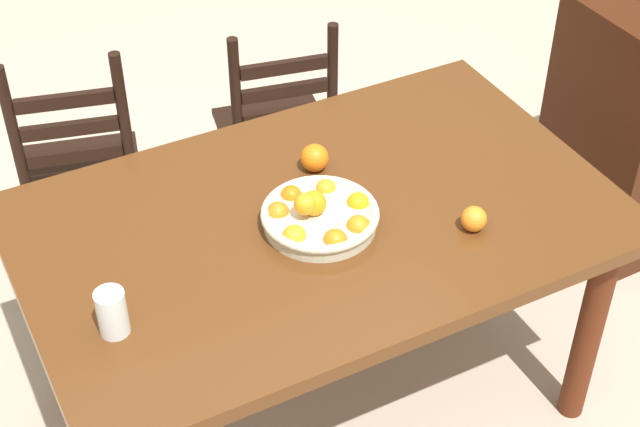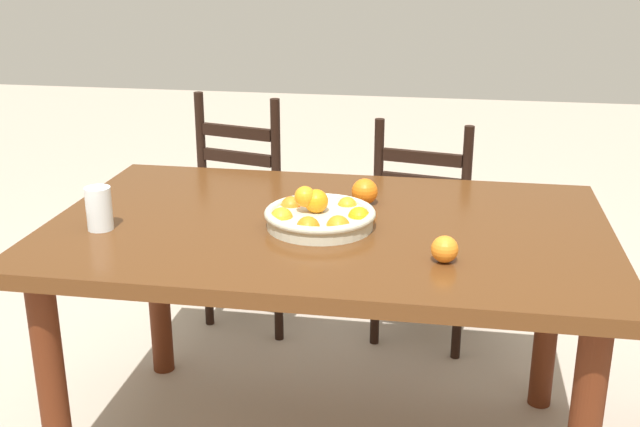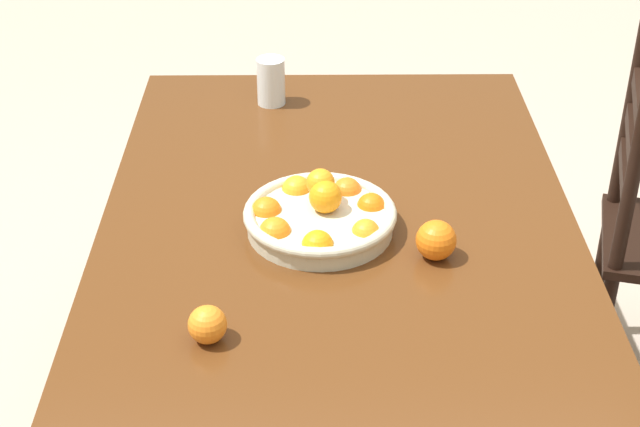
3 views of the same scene
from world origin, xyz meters
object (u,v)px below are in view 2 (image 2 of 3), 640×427
chair_near_window (426,237)px  fruit_bowl (319,216)px  chair_by_cabinet (255,217)px  orange_loose_1 (445,249)px  drinking_glass (99,208)px  orange_loose_0 (365,191)px  dining_table (328,255)px

chair_near_window → fruit_bowl: 0.96m
chair_by_cabinet → orange_loose_1: (0.77, -1.08, 0.34)m
chair_near_window → drinking_glass: chair_near_window is taller
fruit_bowl → chair_near_window: bearing=72.1°
chair_near_window → orange_loose_0: chair_near_window is taller
orange_loose_0 → dining_table: bearing=-114.2°
chair_near_window → fruit_bowl: chair_near_window is taller
dining_table → orange_loose_1: bearing=-35.4°
orange_loose_0 → orange_loose_1: size_ratio=1.17×
fruit_bowl → orange_loose_1: fruit_bowl is taller
chair_by_cabinet → fruit_bowl: chair_by_cabinet is taller
dining_table → orange_loose_1: size_ratio=23.17×
fruit_bowl → orange_loose_0: bearing=65.9°
chair_near_window → orange_loose_1: chair_near_window is taller
orange_loose_0 → orange_loose_1: orange_loose_0 is taller
chair_near_window → fruit_bowl: size_ratio=2.92×
dining_table → orange_loose_1: orange_loose_1 is taller
orange_loose_0 → fruit_bowl: bearing=-114.1°
chair_by_cabinet → orange_loose_1: 1.37m
chair_by_cabinet → drinking_glass: bearing=94.4°
fruit_bowl → orange_loose_0: fruit_bowl is taller
fruit_bowl → drinking_glass: 0.61m
drinking_glass → chair_by_cabinet: bearing=80.1°
fruit_bowl → drinking_glass: (-0.60, -0.12, 0.03)m
dining_table → drinking_glass: 0.65m
chair_by_cabinet → drinking_glass: (-0.18, -1.01, 0.36)m
chair_by_cabinet → fruit_bowl: 1.04m
orange_loose_0 → chair_by_cabinet: bearing=128.1°
orange_loose_1 → drinking_glass: bearing=175.3°
dining_table → chair_near_window: (0.26, 0.81, -0.23)m
fruit_bowl → orange_loose_1: 0.40m
dining_table → chair_by_cabinet: (-0.44, 0.85, -0.20)m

